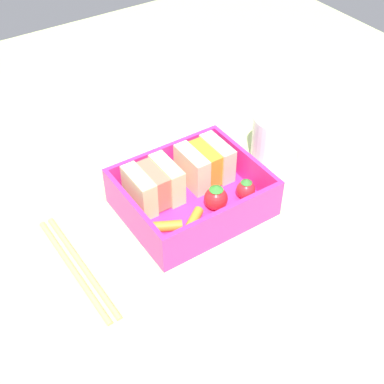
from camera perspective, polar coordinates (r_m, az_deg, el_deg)
ground_plane at (r=70.08cm, az=0.00°, el=-2.25°), size 120.00×120.00×2.00cm
bento_tray at (r=68.97cm, az=0.00°, el=-1.29°), size 17.43×14.57×1.20cm
bento_rim at (r=67.14cm, az=0.00°, el=0.38°), size 17.43×14.57×4.19cm
sandwich_left at (r=67.24cm, az=-4.13°, el=0.75°), size 6.06×5.75×4.95cm
sandwich_center_left at (r=70.39cm, az=1.36°, el=3.08°), size 6.06×5.75×4.95cm
carrot_stick_far_left at (r=64.46cm, az=-3.02°, el=-3.67°), size 4.51×3.20×1.30cm
carrot_stick_left at (r=65.08cm, az=0.11°, el=-3.11°), size 4.06×3.38×1.19cm
strawberry_far_left at (r=66.65cm, az=2.57°, el=-0.62°), size 2.99×2.99×3.59cm
strawberry_left at (r=68.55cm, az=5.76°, el=0.32°), size 2.43×2.43×3.03cm
chopstick_pair at (r=63.59cm, az=-12.11°, el=-7.70°), size 2.21×18.09×0.70cm
drinking_glass at (r=75.86cm, az=8.89°, el=5.66°), size 6.58×6.58×7.07cm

